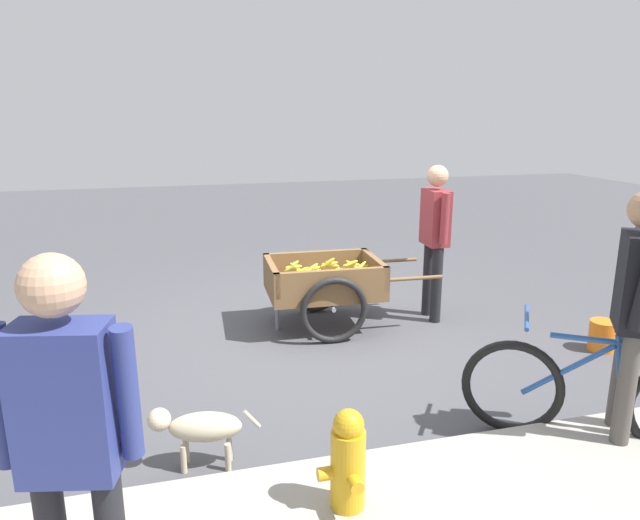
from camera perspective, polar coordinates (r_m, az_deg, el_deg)
ground_plane at (r=5.52m, az=-0.25°, el=-7.95°), size 24.00×24.00×0.00m
fruit_cart at (r=5.74m, az=0.46°, el=-2.44°), size 1.68×0.97×0.72m
vendor_person at (r=5.95m, az=11.25°, el=3.02°), size 0.22×0.56×1.59m
bicycle at (r=4.17m, az=25.40°, el=-12.00°), size 1.41×0.98×0.85m
cyclist_person at (r=3.96m, az=28.62°, el=-3.53°), size 0.36×0.51×1.68m
dog at (r=3.69m, az=-11.87°, el=-15.81°), size 0.67×0.26×0.40m
fire_hydrant at (r=3.16m, az=2.73°, el=-19.93°), size 0.25×0.25×0.67m
plastic_bucket at (r=5.86m, az=26.06°, el=-6.71°), size 0.24×0.24×0.28m
bystander_person at (r=2.35m, az=-23.46°, el=-15.23°), size 0.51×0.27×1.66m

